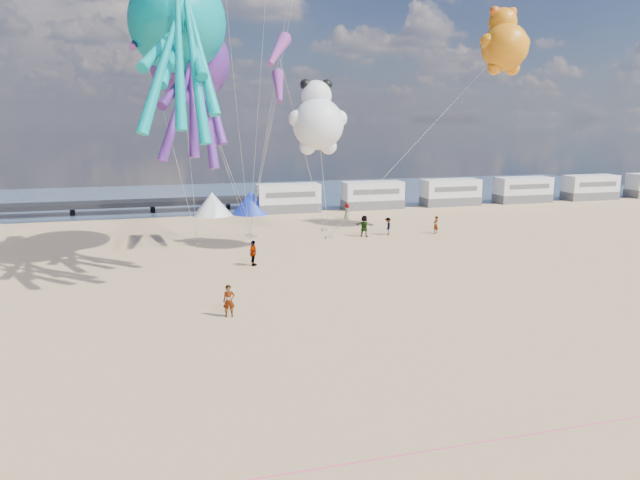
{
  "coord_description": "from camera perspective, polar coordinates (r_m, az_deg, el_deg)",
  "views": [
    {
      "loc": [
        -6.41,
        -18.9,
        9.66
      ],
      "look_at": [
        0.31,
        6.0,
        4.21
      ],
      "focal_mm": 32.0,
      "sensor_mm": 36.0,
      "label": 1
    }
  ],
  "objects": [
    {
      "name": "kite_octopus_teal",
      "position": [
        39.17,
        -14.08,
        20.31
      ],
      "size": [
        6.05,
        11.58,
        12.68
      ],
      "primitive_type": null,
      "rotation": [
        0.0,
        0.0,
        -0.12
      ],
      "color": "#02999A"
    },
    {
      "name": "kite_panda",
      "position": [
        41.49,
        -0.19,
        11.51
      ],
      "size": [
        4.73,
        4.48,
        6.28
      ],
      "primitive_type": null,
      "rotation": [
        0.0,
        0.0,
        -0.07
      ],
      "color": "white"
    },
    {
      "name": "kite_teddy_orange",
      "position": [
        51.59,
        18.0,
        17.87
      ],
      "size": [
        5.25,
        5.03,
        6.48
      ],
      "primitive_type": null,
      "rotation": [
        0.0,
        0.0,
        0.17
      ],
      "color": "orange"
    },
    {
      "name": "motorhome_0",
      "position": [
        60.74,
        -3.18,
        4.2
      ],
      "size": [
        6.6,
        2.5,
        3.0
      ],
      "primitive_type": "cube",
      "color": "silver",
      "rests_on": "ground"
    },
    {
      "name": "tent_blue",
      "position": [
        60.09,
        -6.91,
        3.76
      ],
      "size": [
        4.0,
        4.0,
        2.4
      ],
      "primitive_type": "cone",
      "color": "#1933CC",
      "rests_on": "ground"
    },
    {
      "name": "sandbag_e",
      "position": [
        48.47,
        -7.06,
        0.48
      ],
      "size": [
        0.5,
        0.35,
        0.22
      ],
      "primitive_type": "cube",
      "color": "gray",
      "rests_on": "ground"
    },
    {
      "name": "windsock_mid",
      "position": [
        41.0,
        -4.25,
        18.34
      ],
      "size": [
        3.0,
        5.18,
        5.22
      ],
      "primitive_type": null,
      "rotation": [
        0.0,
        0.0,
        -0.41
      ],
      "color": "red"
    },
    {
      "name": "sandbag_a",
      "position": [
        46.12,
        -12.13,
        -0.28
      ],
      "size": [
        0.5,
        0.35,
        0.22
      ],
      "primitive_type": "cube",
      "color": "gray",
      "rests_on": "ground"
    },
    {
      "name": "kite_octopus_purple",
      "position": [
        42.79,
        -12.93,
        17.01
      ],
      "size": [
        5.97,
        11.18,
        12.18
      ],
      "primitive_type": null,
      "rotation": [
        0.0,
        0.0,
        -0.14
      ],
      "color": "#532281"
    },
    {
      "name": "motorhome_4",
      "position": [
        77.95,
        25.41,
        4.78
      ],
      "size": [
        6.6,
        2.5,
        3.0
      ],
      "primitive_type": "cube",
      "color": "silver",
      "rests_on": "ground"
    },
    {
      "name": "beachgoer_0",
      "position": [
        56.57,
        2.69,
        2.89
      ],
      "size": [
        0.47,
        0.62,
        1.56
      ],
      "primitive_type": "imported",
      "rotation": [
        0.0,
        0.0,
        1.75
      ],
      "color": "#7F6659",
      "rests_on": "ground"
    },
    {
      "name": "beachgoer_5",
      "position": [
        50.26,
        11.5,
        1.5
      ],
      "size": [
        1.45,
        1.08,
        1.52
      ],
      "primitive_type": "imported",
      "rotation": [
        0.0,
        0.0,
        3.65
      ],
      "color": "#7F6659",
      "rests_on": "ground"
    },
    {
      "name": "tent_white",
      "position": [
        59.67,
        -10.72,
        3.58
      ],
      "size": [
        4.0,
        4.0,
        2.4
      ],
      "primitive_type": "cone",
      "color": "white",
      "rests_on": "ground"
    },
    {
      "name": "water",
      "position": [
        74.8,
        -10.08,
        4.35
      ],
      "size": [
        120.0,
        120.0,
        0.0
      ],
      "primitive_type": "plane",
      "color": "#364A67",
      "rests_on": "ground"
    },
    {
      "name": "windsock_left",
      "position": [
        41.06,
        -17.28,
        19.11
      ],
      "size": [
        2.34,
        7.32,
        7.24
      ],
      "primitive_type": null,
      "rotation": [
        0.0,
        0.0,
        -0.17
      ],
      "color": "red"
    },
    {
      "name": "beachgoer_3",
      "position": [
        38.58,
        -6.7,
        -1.32
      ],
      "size": [
        1.13,
        1.29,
        1.73
      ],
      "primitive_type": "imported",
      "rotation": [
        0.0,
        0.0,
        1.02
      ],
      "color": "#7F6659",
      "rests_on": "ground"
    },
    {
      "name": "sandbag_b",
      "position": [
        47.77,
        -6.61,
        0.33
      ],
      "size": [
        0.5,
        0.35,
        0.22
      ],
      "primitive_type": "cube",
      "color": "gray",
      "rests_on": "ground"
    },
    {
      "name": "sandbag_c",
      "position": [
        47.15,
        0.87,
        0.25
      ],
      "size": [
        0.5,
        0.35,
        0.22
      ],
      "primitive_type": "cube",
      "color": "gray",
      "rests_on": "ground"
    },
    {
      "name": "windsock_right",
      "position": [
        42.17,
        -4.14,
        15.02
      ],
      "size": [
        1.64,
        4.61,
        4.53
      ],
      "primitive_type": null,
      "rotation": [
        0.0,
        0.0,
        -0.17
      ],
      "color": "red"
    },
    {
      "name": "rope_line",
      "position": [
        18.09,
        8.71,
        -20.41
      ],
      "size": [
        34.0,
        0.03,
        0.03
      ],
      "primitive_type": "cylinder",
      "rotation": [
        0.0,
        1.57,
        0.0
      ],
      "color": "#F2338C",
      "rests_on": "ground"
    },
    {
      "name": "motorhome_1",
      "position": [
        63.37,
        5.28,
        4.49
      ],
      "size": [
        6.6,
        2.5,
        3.0
      ],
      "primitive_type": "cube",
      "color": "silver",
      "rests_on": "ground"
    },
    {
      "name": "beachgoer_2",
      "position": [
        49.05,
        6.8,
        1.39
      ],
      "size": [
        0.85,
        0.91,
        1.5
      ],
      "primitive_type": "imported",
      "rotation": [
        0.0,
        0.0,
        4.21
      ],
      "color": "#7F6659",
      "rests_on": "ground"
    },
    {
      "name": "beachgoer_4",
      "position": [
        48.06,
        4.45,
        1.41
      ],
      "size": [
        1.14,
        0.92,
        1.81
      ],
      "primitive_type": "imported",
      "rotation": [
        0.0,
        0.0,
        2.61
      ],
      "color": "#7F6659",
      "rests_on": "ground"
    },
    {
      "name": "sandbag_d",
      "position": [
        50.52,
        0.45,
        1.04
      ],
      "size": [
        0.5,
        0.35,
        0.22
      ],
      "primitive_type": "cube",
      "color": "gray",
      "rests_on": "ground"
    },
    {
      "name": "ground",
      "position": [
        22.17,
        3.37,
        -13.91
      ],
      "size": [
        120.0,
        120.0,
        0.0
      ],
      "primitive_type": "plane",
      "color": "#DBB27E",
      "rests_on": "ground"
    },
    {
      "name": "standing_person",
      "position": [
        28.86,
        -9.09,
        -6.04
      ],
      "size": [
        0.62,
        0.42,
        1.64
      ],
      "primitive_type": "imported",
      "rotation": [
        0.0,
        0.0,
        -0.05
      ],
      "color": "tan",
      "rests_on": "ground"
    },
    {
      "name": "motorhome_3",
      "position": [
        72.17,
        19.63,
        4.76
      ],
      "size": [
        6.6,
        2.5,
        3.0
      ],
      "primitive_type": "cube",
      "color": "silver",
      "rests_on": "ground"
    },
    {
      "name": "motorhome_2",
      "position": [
        67.25,
        12.92,
        4.67
      ],
      "size": [
        6.6,
        2.5,
        3.0
      ],
      "primitive_type": "cube",
      "color": "silver",
      "rests_on": "ground"
    }
  ]
}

